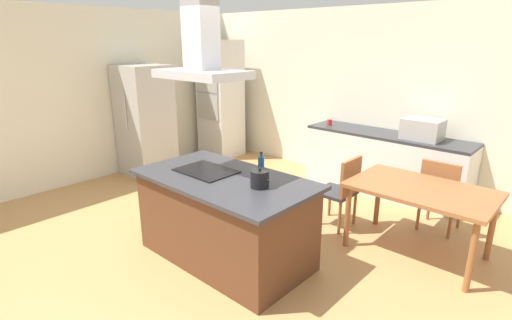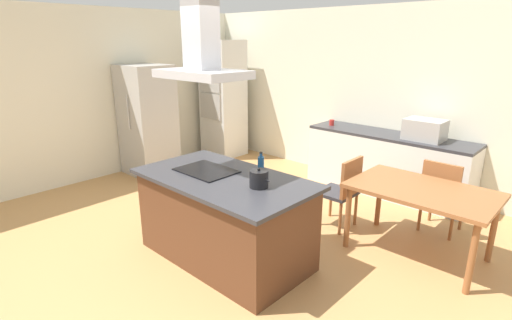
# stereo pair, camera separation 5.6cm
# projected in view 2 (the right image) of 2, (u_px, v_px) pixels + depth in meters

# --- Properties ---
(ground) EXTENTS (16.00, 16.00, 0.00)m
(ground) POSITION_uv_depth(u_px,v_px,m) (309.00, 213.00, 5.20)
(ground) COLOR tan
(wall_back) EXTENTS (7.20, 0.10, 2.70)m
(wall_back) POSITION_uv_depth(u_px,v_px,m) (379.00, 98.00, 6.03)
(wall_back) COLOR silver
(wall_back) RESTS_ON ground
(wall_left) EXTENTS (0.10, 8.80, 2.70)m
(wall_left) POSITION_uv_depth(u_px,v_px,m) (130.00, 92.00, 6.70)
(wall_left) COLOR silver
(wall_left) RESTS_ON ground
(kitchen_island) EXTENTS (1.84, 1.02, 0.90)m
(kitchen_island) POSITION_uv_depth(u_px,v_px,m) (225.00, 218.00, 4.02)
(kitchen_island) COLOR #59331E
(kitchen_island) RESTS_ON ground
(cooktop) EXTENTS (0.60, 0.44, 0.01)m
(cooktop) POSITION_uv_depth(u_px,v_px,m) (206.00, 170.00, 4.06)
(cooktop) COLOR black
(cooktop) RESTS_ON kitchen_island
(tea_kettle) EXTENTS (0.23, 0.18, 0.19)m
(tea_kettle) POSITION_uv_depth(u_px,v_px,m) (259.00, 179.00, 3.60)
(tea_kettle) COLOR black
(tea_kettle) RESTS_ON kitchen_island
(olive_oil_bottle) EXTENTS (0.06, 0.06, 0.23)m
(olive_oil_bottle) POSITION_uv_depth(u_px,v_px,m) (261.00, 165.00, 3.94)
(olive_oil_bottle) COLOR navy
(olive_oil_bottle) RESTS_ON kitchen_island
(back_counter) EXTENTS (2.38, 0.62, 0.90)m
(back_counter) POSITION_uv_depth(u_px,v_px,m) (387.00, 164.00, 5.78)
(back_counter) COLOR silver
(back_counter) RESTS_ON ground
(countertop_microwave) EXTENTS (0.50, 0.38, 0.28)m
(countertop_microwave) POSITION_uv_depth(u_px,v_px,m) (425.00, 130.00, 5.29)
(countertop_microwave) COLOR #B2AFAA
(countertop_microwave) RESTS_ON back_counter
(coffee_mug_red) EXTENTS (0.08, 0.08, 0.09)m
(coffee_mug_red) POSITION_uv_depth(u_px,v_px,m) (332.00, 122.00, 6.21)
(coffee_mug_red) COLOR red
(coffee_mug_red) RESTS_ON back_counter
(wall_oven_stack) EXTENTS (0.70, 0.66, 2.20)m
(wall_oven_stack) POSITION_uv_depth(u_px,v_px,m) (223.00, 99.00, 7.57)
(wall_oven_stack) COLOR silver
(wall_oven_stack) RESTS_ON ground
(refrigerator) EXTENTS (0.80, 0.73, 1.82)m
(refrigerator) POSITION_uv_depth(u_px,v_px,m) (148.00, 121.00, 6.53)
(refrigerator) COLOR #B2AFAA
(refrigerator) RESTS_ON ground
(dining_table) EXTENTS (1.40, 0.90, 0.75)m
(dining_table) POSITION_uv_depth(u_px,v_px,m) (422.00, 196.00, 4.02)
(dining_table) COLOR #995B33
(dining_table) RESTS_ON ground
(chair_at_left_end) EXTENTS (0.42, 0.42, 0.89)m
(chair_at_left_end) POSITION_uv_depth(u_px,v_px,m) (343.00, 188.00, 4.67)
(chair_at_left_end) COLOR #333338
(chair_at_left_end) RESTS_ON ground
(chair_facing_back_wall) EXTENTS (0.42, 0.42, 0.89)m
(chair_facing_back_wall) POSITION_uv_depth(u_px,v_px,m) (442.00, 193.00, 4.54)
(chair_facing_back_wall) COLOR #333338
(chair_facing_back_wall) RESTS_ON ground
(range_hood) EXTENTS (0.90, 0.55, 0.78)m
(range_hood) POSITION_uv_depth(u_px,v_px,m) (201.00, 51.00, 3.71)
(range_hood) COLOR #ADADB2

